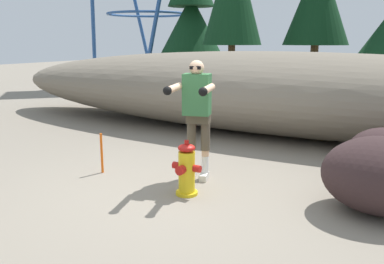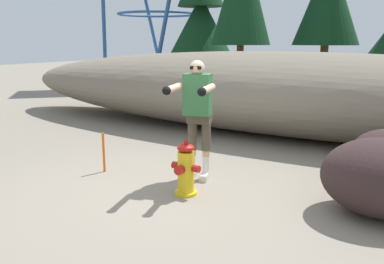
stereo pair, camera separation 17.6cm
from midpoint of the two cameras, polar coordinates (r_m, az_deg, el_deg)
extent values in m
cube|color=gray|center=(5.45, -2.73, -8.28)|extent=(56.00, 56.00, 0.04)
ellipsoid|color=#756B5B|center=(8.84, 11.00, 5.45)|extent=(14.39, 3.20, 1.71)
cylinder|color=gold|center=(5.28, -1.70, -8.48)|extent=(0.28, 0.28, 0.04)
cylinder|color=gold|center=(5.19, -1.72, -5.58)|extent=(0.21, 0.21, 0.52)
ellipsoid|color=red|center=(5.10, -1.74, -2.25)|extent=(0.22, 0.22, 0.10)
cylinder|color=red|center=(5.08, -1.75, -1.43)|extent=(0.06, 0.06, 0.05)
cylinder|color=red|center=(5.24, -3.14, -4.67)|extent=(0.09, 0.09, 0.09)
cylinder|color=red|center=(5.10, -0.27, -5.16)|extent=(0.09, 0.09, 0.09)
cylinder|color=red|center=(5.05, -2.59, -5.36)|extent=(0.11, 0.09, 0.11)
cube|color=beige|center=(5.81, 0.85, -6.23)|extent=(0.16, 0.28, 0.09)
cylinder|color=white|center=(5.82, 0.99, -4.50)|extent=(0.10, 0.10, 0.24)
cylinder|color=#DBAD89|center=(5.77, 0.99, -2.95)|extent=(0.10, 0.10, 0.09)
cylinder|color=brown|center=(5.71, 1.00, -0.51)|extent=(0.13, 0.13, 0.42)
cube|color=beige|center=(5.86, -1.07, -6.08)|extent=(0.16, 0.28, 0.09)
cylinder|color=white|center=(5.86, -0.93, -4.37)|extent=(0.10, 0.10, 0.24)
cylinder|color=#DBAD89|center=(5.82, -0.93, -2.83)|extent=(0.10, 0.10, 0.09)
cylinder|color=brown|center=(5.75, -0.94, -0.40)|extent=(0.13, 0.13, 0.42)
cube|color=brown|center=(5.68, 0.03, 2.09)|extent=(0.36, 0.28, 0.16)
cube|color=#336B3D|center=(5.53, -0.22, 5.26)|extent=(0.41, 0.33, 0.56)
cube|color=#23284C|center=(5.72, 0.25, 5.78)|extent=(0.31, 0.23, 0.40)
sphere|color=#DBAD89|center=(5.47, -0.28, 8.96)|extent=(0.20, 0.20, 0.20)
cube|color=black|center=(5.39, -0.50, 8.95)|extent=(0.15, 0.06, 0.04)
cylinder|color=#DBAD89|center=(5.11, 1.19, 5.99)|extent=(0.24, 0.58, 0.09)
sphere|color=black|center=(4.84, 0.50, 5.63)|extent=(0.11, 0.11, 0.11)
cylinder|color=#DBAD89|center=(5.22, -3.56, 6.11)|extent=(0.24, 0.58, 0.09)
sphere|color=black|center=(4.96, -4.48, 5.76)|extent=(0.11, 0.11, 0.11)
ellipsoid|color=#332324|center=(5.06, 24.17, -5.56)|extent=(1.52, 1.38, 0.88)
cylinder|color=#47331E|center=(16.42, -0.43, 7.78)|extent=(0.33, 0.33, 1.09)
cone|color=#0F3319|center=(16.37, -0.44, 14.15)|extent=(2.77, 2.77, 2.55)
cylinder|color=#47331E|center=(13.44, 5.10, 8.18)|extent=(0.23, 0.23, 1.80)
cylinder|color=#47331E|center=(14.26, 16.19, 7.97)|extent=(0.25, 0.25, 1.79)
cylinder|color=#285193|center=(19.10, 0.46, 16.01)|extent=(1.13, 1.13, 6.16)
cylinder|color=#285193|center=(20.83, -7.72, 15.62)|extent=(1.13, 1.13, 6.16)
cylinder|color=#285193|center=(16.33, -5.17, 16.55)|extent=(1.13, 1.13, 6.16)
cylinder|color=#285193|center=(18.32, -13.96, 15.80)|extent=(1.13, 1.13, 6.16)
torus|color=#285193|center=(18.57, -6.60, 16.03)|extent=(3.47, 3.47, 0.10)
cylinder|color=#E55914|center=(6.20, -13.28, -2.89)|extent=(0.04, 0.04, 0.60)
camera|label=1|loc=(0.09, -90.94, -0.21)|focal=38.22mm
camera|label=2|loc=(0.09, 89.06, 0.21)|focal=38.22mm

